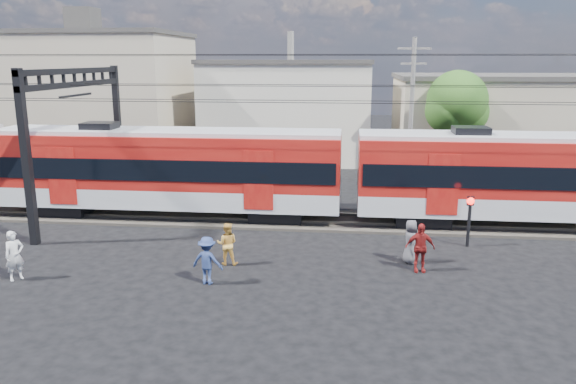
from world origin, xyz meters
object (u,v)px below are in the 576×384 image
(commuter_train, at_px, (173,168))
(pedestrian_a, at_px, (15,256))
(crossing_signal, at_px, (470,212))
(pedestrian_c, at_px, (207,260))

(commuter_train, xyz_separation_m, pedestrian_a, (-3.03, -8.13, -1.54))
(pedestrian_a, height_order, crossing_signal, crossing_signal)
(pedestrian_a, height_order, pedestrian_c, pedestrian_a)
(pedestrian_c, xyz_separation_m, crossing_signal, (9.42, 4.88, 0.62))
(commuter_train, distance_m, pedestrian_c, 8.70)
(pedestrian_a, bearing_deg, commuter_train, 18.52)
(pedestrian_c, bearing_deg, pedestrian_a, 13.11)
(pedestrian_a, bearing_deg, crossing_signal, -32.94)
(pedestrian_c, bearing_deg, crossing_signal, -142.48)
(commuter_train, xyz_separation_m, crossing_signal, (12.96, -2.90, -0.97))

